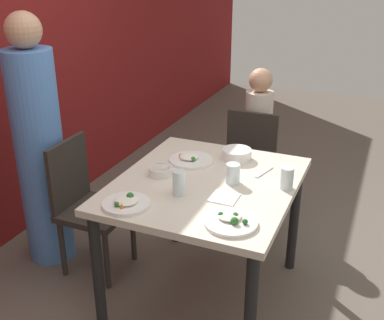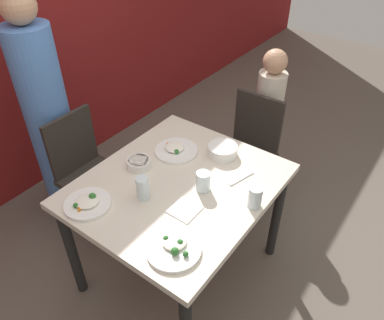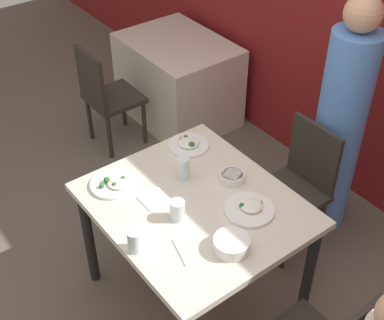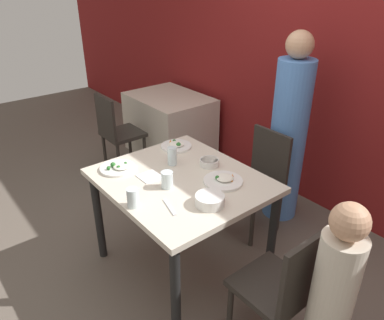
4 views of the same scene
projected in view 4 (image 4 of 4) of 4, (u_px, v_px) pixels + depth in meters
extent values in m
plane|color=#60564C|center=(182.00, 265.00, 2.89)|extent=(10.00, 10.00, 0.00)
cube|color=maroon|center=(328.00, 61.00, 3.15)|extent=(10.00, 0.06, 2.70)
cube|color=beige|center=(181.00, 181.00, 2.54)|extent=(1.10, 0.96, 0.04)
cylinder|color=black|center=(98.00, 217.00, 2.83)|extent=(0.06, 0.06, 0.74)
cylinder|color=black|center=(176.00, 296.00, 2.15)|extent=(0.06, 0.06, 0.74)
cylinder|color=black|center=(186.00, 182.00, 3.30)|extent=(0.06, 0.06, 0.74)
cylinder|color=black|center=(272.00, 237.00, 2.62)|extent=(0.06, 0.06, 0.74)
cube|color=#2D2823|center=(253.00, 187.00, 3.12)|extent=(0.40, 0.40, 0.04)
cube|color=#2D2823|center=(270.00, 155.00, 3.11)|extent=(0.38, 0.03, 0.44)
cylinder|color=#2D2823|center=(224.00, 207.00, 3.24)|extent=(0.04, 0.04, 0.40)
cylinder|color=#2D2823|center=(252.00, 225.00, 3.01)|extent=(0.04, 0.04, 0.40)
cylinder|color=#2D2823|center=(250.00, 194.00, 3.43)|extent=(0.04, 0.04, 0.40)
cylinder|color=#2D2823|center=(279.00, 211.00, 3.20)|extent=(0.04, 0.04, 0.40)
cube|color=#2D2823|center=(273.00, 286.00, 2.15)|extent=(0.40, 0.40, 0.04)
cube|color=#2D2823|center=(305.00, 273.00, 1.91)|extent=(0.03, 0.38, 0.44)
cylinder|color=#2D2823|center=(266.00, 284.00, 2.46)|extent=(0.04, 0.04, 0.40)
cylinder|color=#2D2823|center=(230.00, 310.00, 2.27)|extent=(0.04, 0.04, 0.40)
cylinder|color=#2D2823|center=(309.00, 317.00, 2.23)|extent=(0.04, 0.04, 0.40)
cylinder|color=#5184D1|center=(287.00, 143.00, 3.20)|extent=(0.30, 0.30, 1.42)
sphere|color=tan|center=(300.00, 45.00, 2.83)|extent=(0.22, 0.22, 0.22)
cylinder|color=beige|center=(327.00, 316.00, 1.87)|extent=(0.21, 0.21, 0.99)
sphere|color=tan|center=(350.00, 222.00, 1.61)|extent=(0.18, 0.18, 0.18)
cylinder|color=white|center=(210.00, 200.00, 2.24)|extent=(0.18, 0.18, 0.06)
cylinder|color=#BC5123|center=(210.00, 196.00, 2.22)|extent=(0.16, 0.16, 0.01)
cylinder|color=white|center=(223.00, 181.00, 2.48)|extent=(0.26, 0.26, 0.02)
ellipsoid|color=white|center=(225.00, 178.00, 2.48)|extent=(0.12, 0.12, 0.02)
cone|color=orange|center=(232.00, 180.00, 2.46)|extent=(0.01, 0.01, 0.02)
sphere|color=#2D702D|center=(217.00, 178.00, 2.48)|extent=(0.03, 0.03, 0.03)
cone|color=orange|center=(232.00, 175.00, 2.51)|extent=(0.02, 0.02, 0.02)
cylinder|color=white|center=(176.00, 146.00, 2.97)|extent=(0.24, 0.24, 0.02)
ellipsoid|color=white|center=(176.00, 144.00, 2.96)|extent=(0.12, 0.12, 0.02)
sphere|color=#2D702D|center=(174.00, 141.00, 3.01)|extent=(0.03, 0.03, 0.03)
sphere|color=#2D702D|center=(179.00, 145.00, 2.93)|extent=(0.04, 0.04, 0.04)
cone|color=orange|center=(170.00, 141.00, 2.99)|extent=(0.02, 0.02, 0.03)
cylinder|color=white|center=(118.00, 168.00, 2.64)|extent=(0.25, 0.25, 0.02)
ellipsoid|color=white|center=(121.00, 166.00, 2.62)|extent=(0.11, 0.11, 0.02)
sphere|color=#2D702D|center=(126.00, 164.00, 2.65)|extent=(0.03, 0.03, 0.03)
sphere|color=#2D702D|center=(109.00, 168.00, 2.60)|extent=(0.03, 0.03, 0.03)
sphere|color=#2D702D|center=(113.00, 165.00, 2.63)|extent=(0.04, 0.04, 0.04)
sphere|color=#2D702D|center=(119.00, 167.00, 2.60)|extent=(0.03, 0.03, 0.03)
cylinder|color=white|center=(209.00, 162.00, 2.69)|extent=(0.14, 0.14, 0.05)
cylinder|color=white|center=(209.00, 160.00, 2.68)|extent=(0.12, 0.12, 0.01)
cylinder|color=silver|center=(167.00, 180.00, 2.40)|extent=(0.08, 0.08, 0.11)
cylinder|color=silver|center=(133.00, 198.00, 2.21)|extent=(0.07, 0.07, 0.12)
cylinder|color=silver|center=(172.00, 156.00, 2.68)|extent=(0.07, 0.07, 0.13)
cube|color=white|center=(150.00, 176.00, 2.55)|extent=(0.14, 0.14, 0.01)
cube|color=silver|center=(169.00, 207.00, 2.22)|extent=(0.18, 0.07, 0.01)
cube|color=beige|center=(170.00, 125.00, 4.50)|extent=(0.97, 0.73, 0.72)
cube|color=#2D2823|center=(123.00, 134.00, 4.12)|extent=(0.40, 0.40, 0.04)
cube|color=#2D2823|center=(105.00, 117.00, 3.90)|extent=(0.38, 0.03, 0.44)
cylinder|color=#2D2823|center=(145.00, 153.00, 4.19)|extent=(0.04, 0.04, 0.40)
cylinder|color=#2D2823|center=(130.00, 143.00, 4.42)|extent=(0.04, 0.04, 0.40)
cylinder|color=#2D2823|center=(119.00, 161.00, 4.01)|extent=(0.04, 0.04, 0.40)
cylinder|color=#2D2823|center=(105.00, 151.00, 4.24)|extent=(0.04, 0.04, 0.40)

